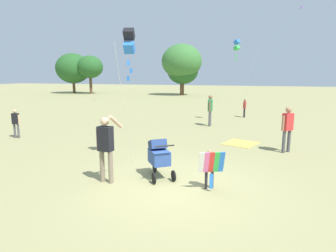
{
  "coord_description": "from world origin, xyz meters",
  "views": [
    {
      "loc": [
        1.77,
        -6.54,
        2.7
      ],
      "look_at": [
        -0.41,
        0.89,
        1.3
      ],
      "focal_mm": 31.23,
      "sensor_mm": 36.0,
      "label": 1
    }
  ],
  "objects": [
    {
      "name": "kite_adult_black",
      "position": [
        -1.73,
        1.45,
        3.59
      ],
      "size": [
        0.5,
        1.78,
        3.98
      ],
      "color": "black",
      "rests_on": "ground"
    },
    {
      "name": "person_couple_left",
      "position": [
        -0.34,
        8.42,
        0.94
      ],
      "size": [
        0.22,
        0.51,
        1.6
      ],
      "color": "#4C4C51",
      "rests_on": "ground"
    },
    {
      "name": "person_red_shirt",
      "position": [
        1.27,
        12.06,
        0.67
      ],
      "size": [
        0.2,
        0.36,
        1.14
      ],
      "color": "#232328",
      "rests_on": "ground"
    },
    {
      "name": "kite_orange_delta",
      "position": [
        0.78,
        9.93,
        4.15
      ],
      "size": [
        1.34,
        1.35,
        4.48
      ],
      "color": "blue",
      "rests_on": "ground"
    },
    {
      "name": "child_with_butterfly_kite",
      "position": [
        0.87,
        0.0,
        0.58
      ],
      "size": [
        0.61,
        0.46,
        0.96
      ],
      "color": "#232328",
      "rests_on": "ground"
    },
    {
      "name": "ground_plane",
      "position": [
        0.0,
        0.0,
        0.0
      ],
      "size": [
        120.0,
        120.0,
        0.0
      ],
      "primitive_type": "plane",
      "color": "#938E5B"
    },
    {
      "name": "picnic_blanket",
      "position": [
        1.37,
        4.89,
        0.01
      ],
      "size": [
        1.49,
        1.52,
        0.02
      ],
      "primitive_type": "cube",
      "rotation": [
        0.0,
        0.0,
        -0.36
      ],
      "color": "gold",
      "rests_on": "ground"
    },
    {
      "name": "person_sitting_far",
      "position": [
        2.94,
        4.02,
        0.94
      ],
      "size": [
        0.39,
        0.39,
        1.59
      ],
      "color": "#4C4C51",
      "rests_on": "ground"
    },
    {
      "name": "person_adult_flyer",
      "position": [
        -1.67,
        -0.27,
        1.0
      ],
      "size": [
        0.58,
        0.5,
        1.73
      ],
      "color": "#7F705B",
      "rests_on": "ground"
    },
    {
      "name": "treeline_distant",
      "position": [
        -0.21,
        28.7,
        3.76
      ],
      "size": [
        48.63,
        4.9,
        6.53
      ],
      "color": "brown",
      "rests_on": "ground"
    },
    {
      "name": "stroller",
      "position": [
        -0.52,
        0.43,
        0.61
      ],
      "size": [
        0.9,
        1.05,
        1.03
      ],
      "color": "black",
      "rests_on": "ground"
    },
    {
      "name": "person_kid_running",
      "position": [
        -7.77,
        3.26,
        0.72
      ],
      "size": [
        0.39,
        0.17,
        1.23
      ],
      "color": "#4C4C51",
      "rests_on": "ground"
    }
  ]
}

